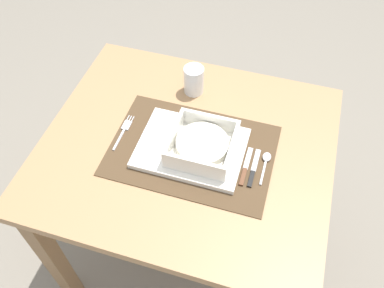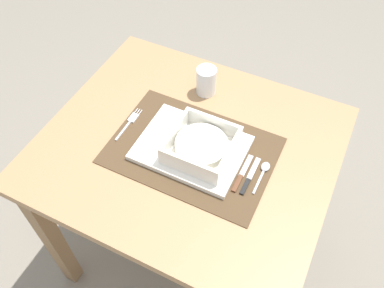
{
  "view_description": "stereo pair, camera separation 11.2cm",
  "coord_description": "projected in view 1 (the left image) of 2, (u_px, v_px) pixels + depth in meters",
  "views": [
    {
      "loc": [
        0.22,
        -0.68,
        1.61
      ],
      "look_at": [
        0.02,
        -0.01,
        0.73
      ],
      "focal_mm": 37.82,
      "sensor_mm": 36.0,
      "label": 1
    },
    {
      "loc": [
        0.33,
        -0.64,
        1.61
      ],
      "look_at": [
        0.02,
        -0.01,
        0.73
      ],
      "focal_mm": 37.82,
      "sensor_mm": 36.0,
      "label": 2
    }
  ],
  "objects": [
    {
      "name": "ground_plane",
      "position": [
        188.0,
        248.0,
        1.71
      ],
      "size": [
        6.0,
        6.0,
        0.0
      ],
      "primitive_type": "plane",
      "color": "gray"
    },
    {
      "name": "dining_table",
      "position": [
        187.0,
        167.0,
        1.25
      ],
      "size": [
        0.83,
        0.72,
        0.7
      ],
      "color": "#A37A51",
      "rests_on": "ground"
    },
    {
      "name": "placemat",
      "position": [
        192.0,
        150.0,
        1.15
      ],
      "size": [
        0.46,
        0.32,
        0.0
      ],
      "primitive_type": "cube",
      "color": "#4C3823",
      "rests_on": "dining_table"
    },
    {
      "name": "serving_plate",
      "position": [
        191.0,
        148.0,
        1.14
      ],
      "size": [
        0.3,
        0.22,
        0.02
      ],
      "primitive_type": "cube",
      "color": "white",
      "rests_on": "placemat"
    },
    {
      "name": "porridge_bowl",
      "position": [
        202.0,
        145.0,
        1.11
      ],
      "size": [
        0.17,
        0.17,
        0.06
      ],
      "color": "white",
      "rests_on": "serving_plate"
    },
    {
      "name": "fork",
      "position": [
        124.0,
        130.0,
        1.19
      ],
      "size": [
        0.02,
        0.14,
        0.0
      ],
      "rotation": [
        0.0,
        0.0,
        0.01
      ],
      "color": "silver",
      "rests_on": "placemat"
    },
    {
      "name": "spoon",
      "position": [
        266.0,
        160.0,
        1.12
      ],
      "size": [
        0.02,
        0.11,
        0.01
      ],
      "rotation": [
        0.0,
        0.0,
        -0.03
      ],
      "color": "silver",
      "rests_on": "placemat"
    },
    {
      "name": "butter_knife",
      "position": [
        253.0,
        170.0,
        1.1
      ],
      "size": [
        0.01,
        0.13,
        0.01
      ],
      "rotation": [
        0.0,
        0.0,
        -0.03
      ],
      "color": "black",
      "rests_on": "placemat"
    },
    {
      "name": "bread_knife",
      "position": [
        245.0,
        168.0,
        1.1
      ],
      "size": [
        0.01,
        0.13,
        0.01
      ],
      "rotation": [
        0.0,
        0.0,
        -0.02
      ],
      "color": "#59331E",
      "rests_on": "placemat"
    },
    {
      "name": "drinking_glass",
      "position": [
        194.0,
        81.0,
        1.26
      ],
      "size": [
        0.06,
        0.06,
        0.09
      ],
      "color": "white",
      "rests_on": "dining_table"
    }
  ]
}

